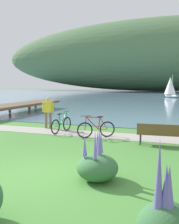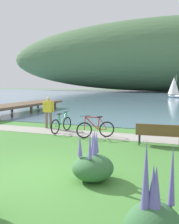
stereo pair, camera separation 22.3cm
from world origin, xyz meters
name	(u,v)px [view 1 (the left image)]	position (x,y,z in m)	size (l,w,h in m)	color
ground_plane	(42,175)	(0.00, 0.00, 0.00)	(200.00, 200.00, 0.00)	#478438
bay_water	(163,96)	(0.00, 47.80, 0.02)	(180.00, 80.00, 0.04)	#6B8EA8
distant_hillside	(156,55)	(-4.37, 77.64, 11.29)	(106.41, 28.00, 22.49)	#4C7047
shoreline_path	(103,135)	(0.00, 5.63, 0.01)	(60.00, 1.50, 0.01)	#A39E93
park_bench_near_camera	(160,133)	(2.72, 4.41, 0.52)	(1.83, 0.60, 0.88)	brown
bicycle_leaning_near_bench	(96,129)	(-0.13, 5.01, 0.40)	(1.51, 1.03, 1.01)	black
bicycle_beside_path	(62,124)	(-2.15, 5.62, 0.40)	(0.28, 1.76, 1.01)	black
person_at_shoreline	(48,111)	(-3.33, 6.39, 0.98)	(0.58, 0.34, 1.71)	#72604C
echium_bush_beside_closest	(97,166)	(1.51, 0.17, 0.37)	(1.05, 1.05, 1.35)	#386B3D
sailboat_mid_bay	(170,87)	(1.67, 40.50, 1.86)	(2.95, 3.19, 3.87)	white
pier_dock	(19,105)	(-9.00, 11.80, 0.69)	(2.40, 10.00, 0.80)	brown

